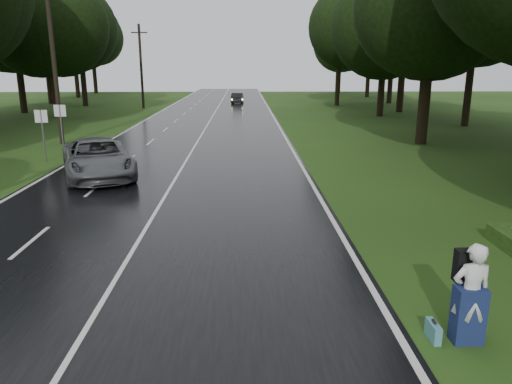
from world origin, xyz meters
TOP-DOWN VIEW (x-y plane):
  - ground at (0.00, 0.00)m, footprint 160.00×160.00m
  - road at (0.00, 20.00)m, footprint 12.00×140.00m
  - lane_center at (0.00, 20.00)m, footprint 0.12×140.00m
  - grey_car at (-3.43, 10.10)m, footprint 4.74×6.58m
  - far_car at (2.20, 51.63)m, footprint 1.61×4.08m
  - hitchhiker at (6.96, -3.16)m, footprint 0.70×0.63m
  - suitcase at (6.39, -3.11)m, footprint 0.15×0.47m
  - utility_pole_mid at (-8.50, 19.66)m, footprint 1.80×0.28m
  - utility_pole_far at (-8.50, 45.22)m, footprint 1.80×0.28m
  - road_sign_a at (-7.20, 13.77)m, footprint 0.63×0.10m
  - road_sign_b at (-7.20, 16.34)m, footprint 0.65×0.10m
  - tree_left_e at (-14.53, 35.31)m, footprint 9.18×9.18m
  - tree_left_f at (-16.19, 48.73)m, footprint 9.97×9.97m
  - tree_right_d at (14.17, 19.11)m, footprint 9.53×9.53m
  - tree_right_e at (16.17, 35.83)m, footprint 8.91×8.91m
  - tree_right_f at (14.43, 48.71)m, footprint 10.52×10.52m

SIDE VIEW (x-z plane):
  - ground at x=0.00m, z-range 0.00..0.00m
  - utility_pole_mid at x=-8.50m, z-range -4.82..4.82m
  - utility_pole_far at x=-8.50m, z-range -4.59..4.59m
  - road_sign_a at x=-7.20m, z-range -1.32..1.32m
  - road_sign_b at x=-7.20m, z-range -1.35..1.35m
  - tree_left_e at x=-14.53m, z-range -7.17..7.17m
  - tree_left_f at x=-16.19m, z-range -7.79..7.79m
  - tree_right_d at x=14.17m, z-range -7.44..7.44m
  - tree_right_e at x=16.17m, z-range -6.96..6.96m
  - tree_right_f at x=14.43m, z-range -8.22..8.22m
  - road at x=0.00m, z-range 0.00..0.04m
  - lane_center at x=0.00m, z-range 0.04..0.05m
  - suitcase at x=6.39m, z-range 0.00..0.34m
  - far_car at x=2.20m, z-range 0.04..1.36m
  - grey_car at x=-3.43m, z-range 0.04..1.70m
  - hitchhiker at x=6.96m, z-range -0.07..1.82m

